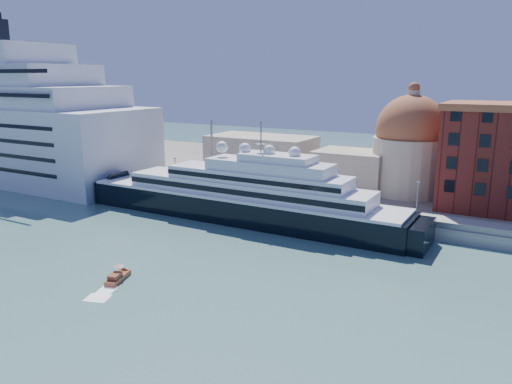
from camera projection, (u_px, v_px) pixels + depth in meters
The scene contains 9 objects.
ground at pixel (200, 256), 87.56m from camera, with size 400.00×400.00×0.00m, color #3D6A6A.
quay at pixel (286, 206), 116.06m from camera, with size 180.00×10.00×2.50m, color gray.
land at pixel (346, 177), 150.83m from camera, with size 260.00×72.00×2.00m, color slate.
quay_fence at pixel (277, 203), 111.83m from camera, with size 180.00×0.10×1.20m, color slate.
superyacht at pixel (229, 198), 110.27m from camera, with size 85.47×11.85×25.54m.
service_barge at pixel (114, 197), 127.57m from camera, with size 11.52×7.09×2.46m.
water_taxi at pixel (117, 277), 76.71m from camera, with size 3.49×5.79×2.61m.
church at pixel (348, 154), 130.87m from camera, with size 66.00×18.00×25.50m.
lamp_posts at pixel (236, 166), 118.74m from camera, with size 120.80×2.40×18.00m.
Camera 1 is at (49.38, -67.09, 30.80)m, focal length 35.00 mm.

